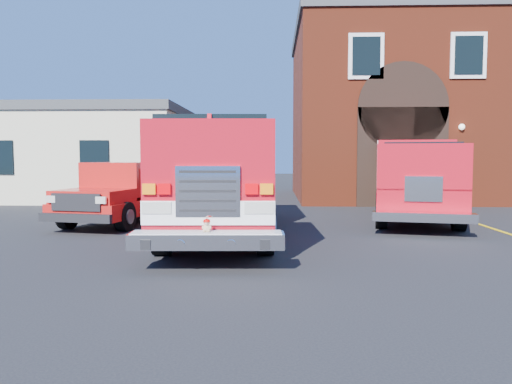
{
  "coord_description": "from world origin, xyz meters",
  "views": [
    {
      "loc": [
        0.36,
        -11.25,
        2.0
      ],
      "look_at": [
        0.0,
        -1.2,
        1.3
      ],
      "focal_mm": 35.0,
      "sensor_mm": 36.0,
      "label": 1
    }
  ],
  "objects_px": {
    "fire_station": "(448,112)",
    "secondary_truck": "(414,176)",
    "side_building": "(84,153)",
    "fire_engine": "(223,177)",
    "pickup_truck": "(127,194)"
  },
  "relations": [
    {
      "from": "fire_station",
      "to": "secondary_truck",
      "type": "xyz_separation_m",
      "value": [
        -4.05,
        -8.8,
        -2.87
      ]
    },
    {
      "from": "pickup_truck",
      "to": "secondary_truck",
      "type": "relative_size",
      "value": 0.73
    },
    {
      "from": "fire_station",
      "to": "fire_engine",
      "type": "distance_m",
      "value": 15.91
    },
    {
      "from": "fire_engine",
      "to": "fire_station",
      "type": "bearing_deg",
      "value": 50.43
    },
    {
      "from": "fire_engine",
      "to": "secondary_truck",
      "type": "distance_m",
      "value": 6.77
    },
    {
      "from": "secondary_truck",
      "to": "side_building",
      "type": "bearing_deg",
      "value": 150.73
    },
    {
      "from": "pickup_truck",
      "to": "secondary_truck",
      "type": "distance_m",
      "value": 9.21
    },
    {
      "from": "fire_station",
      "to": "side_building",
      "type": "bearing_deg",
      "value": -176.86
    },
    {
      "from": "side_building",
      "to": "secondary_truck",
      "type": "height_order",
      "value": "side_building"
    },
    {
      "from": "side_building",
      "to": "secondary_truck",
      "type": "xyz_separation_m",
      "value": [
        13.94,
        -7.81,
        -0.82
      ]
    },
    {
      "from": "fire_station",
      "to": "fire_engine",
      "type": "xyz_separation_m",
      "value": [
        -9.98,
        -12.08,
        -2.79
      ]
    },
    {
      "from": "fire_station",
      "to": "fire_engine",
      "type": "relative_size",
      "value": 1.64
    },
    {
      "from": "fire_engine",
      "to": "pickup_truck",
      "type": "relative_size",
      "value": 1.57
    },
    {
      "from": "pickup_truck",
      "to": "fire_engine",
      "type": "bearing_deg",
      "value": -32.97
    },
    {
      "from": "fire_station",
      "to": "secondary_truck",
      "type": "height_order",
      "value": "fire_station"
    }
  ]
}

